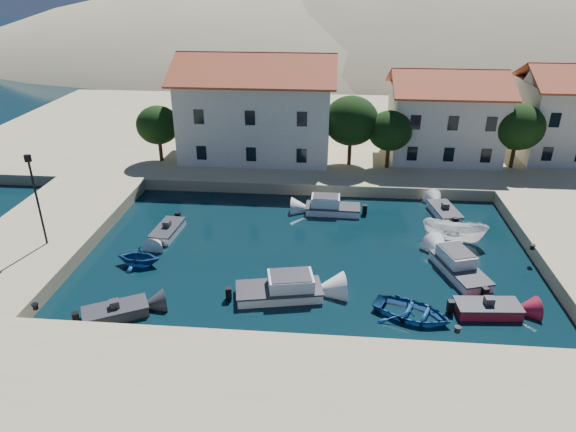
% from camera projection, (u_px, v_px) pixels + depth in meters
% --- Properties ---
extents(ground, '(400.00, 400.00, 0.00)m').
position_uv_depth(ground, '(298.00, 349.00, 26.29)').
color(ground, black).
rests_on(ground, ground).
extents(quay_west, '(8.00, 20.00, 1.00)m').
position_uv_depth(quay_west, '(43.00, 235.00, 36.58)').
color(quay_west, tan).
rests_on(quay_west, ground).
extents(quay_north, '(80.00, 36.00, 1.00)m').
position_uv_depth(quay_north, '(338.00, 132.00, 60.07)').
color(quay_north, tan).
rests_on(quay_north, ground).
extents(hills, '(254.00, 176.00, 99.00)m').
position_uv_depth(hills, '(400.00, 131.00, 145.85)').
color(hills, tan).
rests_on(hills, ground).
extents(building_left, '(14.70, 9.45, 9.70)m').
position_uv_depth(building_left, '(257.00, 104.00, 49.38)').
color(building_left, beige).
rests_on(building_left, quay_north).
extents(building_mid, '(10.50, 8.40, 8.30)m').
position_uv_depth(building_mid, '(445.00, 113.00, 49.15)').
color(building_mid, beige).
rests_on(building_mid, quay_north).
extents(building_right, '(9.45, 8.40, 8.80)m').
position_uv_depth(building_right, '(571.00, 111.00, 48.99)').
color(building_right, beige).
rests_on(building_right, quay_north).
extents(trees, '(37.30, 5.30, 6.45)m').
position_uv_depth(trees, '(368.00, 125.00, 46.73)').
color(trees, '#382314').
rests_on(trees, quay_north).
extents(lamppost, '(0.35, 0.25, 6.22)m').
position_uv_depth(lamppost, '(35.00, 192.00, 32.83)').
color(lamppost, black).
rests_on(lamppost, quay_west).
extents(bollards, '(29.36, 9.56, 0.30)m').
position_uv_depth(bollards, '(352.00, 291.00, 29.05)').
color(bollards, black).
rests_on(bollards, ground).
extents(motorboat_grey_sw, '(3.84, 3.03, 1.25)m').
position_uv_depth(motorboat_grey_sw, '(116.00, 312.00, 28.67)').
color(motorboat_grey_sw, '#333338').
rests_on(motorboat_grey_sw, ground).
extents(cabin_cruiser_south, '(5.40, 3.12, 1.60)m').
position_uv_depth(cabin_cruiser_south, '(279.00, 289.00, 30.36)').
color(cabin_cruiser_south, white).
rests_on(cabin_cruiser_south, ground).
extents(rowboat_south, '(5.23, 4.58, 0.90)m').
position_uv_depth(rowboat_south, '(412.00, 316.00, 28.79)').
color(rowboat_south, navy).
rests_on(rowboat_south, ground).
extents(motorboat_red_se, '(3.70, 1.87, 1.25)m').
position_uv_depth(motorboat_red_se, '(488.00, 309.00, 28.93)').
color(motorboat_red_se, maroon).
rests_on(motorboat_red_se, ground).
extents(cabin_cruiser_east, '(3.31, 5.15, 1.60)m').
position_uv_depth(cabin_cruiser_east, '(460.00, 268.00, 32.54)').
color(cabin_cruiser_east, white).
rests_on(cabin_cruiser_east, ground).
extents(boat_east, '(4.77, 2.84, 1.73)m').
position_uv_depth(boat_east, '(453.00, 241.00, 36.80)').
color(boat_east, white).
rests_on(boat_east, ground).
extents(motorboat_white_ne, '(2.33, 3.88, 1.25)m').
position_uv_depth(motorboat_white_ne, '(444.00, 212.00, 40.57)').
color(motorboat_white_ne, white).
rests_on(motorboat_white_ne, ground).
extents(rowboat_west, '(3.06, 2.69, 1.52)m').
position_uv_depth(rowboat_west, '(139.00, 265.00, 33.85)').
color(rowboat_west, navy).
rests_on(rowboat_west, ground).
extents(motorboat_white_west, '(1.87, 3.65, 1.25)m').
position_uv_depth(motorboat_white_west, '(168.00, 231.00, 37.66)').
color(motorboat_white_west, white).
rests_on(motorboat_white_west, ground).
extents(cabin_cruiser_north, '(4.36, 1.92, 1.60)m').
position_uv_depth(cabin_cruiser_north, '(333.00, 207.00, 40.93)').
color(cabin_cruiser_north, white).
rests_on(cabin_cruiser_north, ground).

